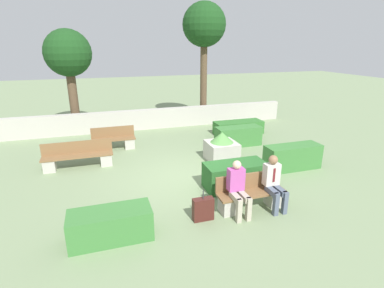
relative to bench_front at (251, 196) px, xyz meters
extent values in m
plane|color=gray|center=(-0.97, 2.08, -0.31)|extent=(60.00, 60.00, 0.00)
cube|color=#B7B2A8|center=(-0.97, 7.96, 0.15)|extent=(13.47, 0.30, 0.93)
cube|color=brown|center=(0.00, -0.04, 0.10)|extent=(1.71, 0.44, 0.05)
cube|color=brown|center=(0.00, 0.20, 0.32)|extent=(1.71, 0.04, 0.40)
cube|color=#B7B2A8|center=(-0.62, -0.04, -0.12)|extent=(0.36, 0.40, 0.39)
cube|color=#B7B2A8|center=(0.62, -0.04, -0.12)|extent=(0.36, 0.40, 0.39)
cube|color=brown|center=(-2.89, 5.41, 0.10)|extent=(1.61, 0.44, 0.05)
cube|color=brown|center=(-2.89, 5.66, 0.32)|extent=(1.61, 0.04, 0.40)
cube|color=#B7B2A8|center=(-3.46, 5.41, -0.12)|extent=(0.36, 0.40, 0.39)
cube|color=#B7B2A8|center=(-2.31, 5.41, -0.12)|extent=(0.36, 0.40, 0.39)
cube|color=brown|center=(-4.10, 3.93, 0.10)|extent=(2.19, 0.44, 0.05)
cube|color=brown|center=(-4.10, 4.17, 0.32)|extent=(2.19, 0.04, 0.40)
cube|color=#B7B2A8|center=(-4.97, 3.93, -0.12)|extent=(0.36, 0.40, 0.39)
cube|color=#B7B2A8|center=(-3.24, 3.93, -0.12)|extent=(0.36, 0.40, 0.39)
cube|color=#515B70|center=(0.41, -0.25, 0.19)|extent=(0.14, 0.46, 0.13)
cube|color=#515B70|center=(0.61, -0.25, 0.19)|extent=(0.14, 0.46, 0.13)
cube|color=#515B70|center=(0.39, -0.48, -0.03)|extent=(0.11, 0.11, 0.57)
cube|color=#515B70|center=(0.63, -0.48, -0.03)|extent=(0.11, 0.11, 0.57)
cube|color=beige|center=(0.51, -0.01, 0.52)|extent=(0.38, 0.22, 0.54)
sphere|color=#936B4C|center=(0.51, -0.03, 0.90)|extent=(0.22, 0.22, 0.22)
cube|color=maroon|center=(0.51, -0.13, 0.54)|extent=(0.06, 0.01, 0.35)
cube|color=#B2A893|center=(-0.54, -0.25, 0.19)|extent=(0.14, 0.46, 0.13)
cube|color=#B2A893|center=(-0.34, -0.25, 0.19)|extent=(0.14, 0.46, 0.13)
cube|color=#B2A893|center=(-0.56, -0.48, -0.03)|extent=(0.11, 0.11, 0.57)
cube|color=#B2A893|center=(-0.32, -0.48, -0.03)|extent=(0.11, 0.11, 0.57)
cube|color=#B74C9E|center=(-0.44, -0.01, 0.52)|extent=(0.38, 0.22, 0.54)
sphere|color=beige|center=(-0.44, -0.03, 0.89)|extent=(0.20, 0.20, 0.20)
cube|color=#33702D|center=(2.57, 5.93, -0.03)|extent=(2.18, 0.79, 0.56)
cube|color=#286028|center=(0.12, 1.15, 0.04)|extent=(1.71, 0.78, 0.71)
cube|color=#3D7A38|center=(2.44, 1.79, 0.08)|extent=(1.82, 0.63, 0.79)
cube|color=#3D7A38|center=(-3.32, -0.23, 0.01)|extent=(1.66, 0.69, 0.65)
cube|color=#3D7A38|center=(1.83, 4.45, 0.06)|extent=(1.78, 0.66, 0.75)
cube|color=#B7B2A8|center=(0.56, 3.14, 0.01)|extent=(0.99, 0.99, 0.66)
cone|color=#569347|center=(0.56, 3.14, 0.52)|extent=(0.79, 0.79, 0.35)
cube|color=#471E19|center=(-1.29, -0.14, -0.05)|extent=(0.48, 0.19, 0.54)
cylinder|color=#333338|center=(-1.29, -0.14, 0.32)|extent=(0.02, 0.02, 0.20)
cylinder|color=brown|center=(-4.35, 8.81, 1.14)|extent=(0.39, 0.39, 2.90)
sphere|color=#194219|center=(-4.35, 8.81, 3.14)|extent=(2.03, 2.03, 2.03)
cylinder|color=brown|center=(1.82, 8.50, 1.75)|extent=(0.33, 0.33, 4.13)
sphere|color=#194219|center=(1.82, 8.50, 4.38)|extent=(2.06, 2.06, 2.06)
camera|label=1|loc=(-3.35, -5.74, 3.51)|focal=28.00mm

